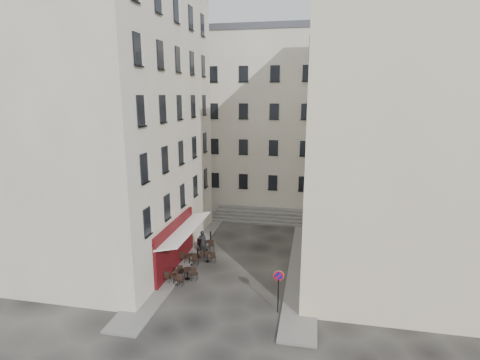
% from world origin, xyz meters
% --- Properties ---
extents(ground, '(90.00, 90.00, 0.00)m').
position_xyz_m(ground, '(0.00, 0.00, 0.00)').
color(ground, black).
rests_on(ground, ground).
extents(sidewalk_left, '(2.00, 22.00, 0.12)m').
position_xyz_m(sidewalk_left, '(-4.50, 4.00, 0.06)').
color(sidewalk_left, slate).
rests_on(sidewalk_left, ground).
extents(sidewalk_right, '(2.00, 18.00, 0.12)m').
position_xyz_m(sidewalk_right, '(4.50, 3.00, 0.06)').
color(sidewalk_right, slate).
rests_on(sidewalk_right, ground).
extents(building_left, '(12.20, 16.20, 20.60)m').
position_xyz_m(building_left, '(-10.50, 3.00, 10.31)').
color(building_left, beige).
rests_on(building_left, ground).
extents(building_right, '(12.20, 14.20, 18.60)m').
position_xyz_m(building_right, '(10.50, 3.50, 9.31)').
color(building_right, beige).
rests_on(building_right, ground).
extents(building_back, '(18.20, 10.20, 18.60)m').
position_xyz_m(building_back, '(-1.00, 19.00, 9.31)').
color(building_back, beige).
rests_on(building_back, ground).
extents(cafe_storefront, '(1.74, 7.30, 3.50)m').
position_xyz_m(cafe_storefront, '(-4.32, 1.00, 1.88)').
color(cafe_storefront, '#42090A').
rests_on(cafe_storefront, ground).
extents(stone_steps, '(9.00, 3.15, 0.80)m').
position_xyz_m(stone_steps, '(0.00, 12.57, 0.40)').
color(stone_steps, '#63605D').
rests_on(stone_steps, ground).
extents(bollard_near, '(0.12, 0.12, 0.98)m').
position_xyz_m(bollard_near, '(-3.25, -1.00, 0.53)').
color(bollard_near, black).
rests_on(bollard_near, ground).
extents(bollard_mid, '(0.12, 0.12, 0.98)m').
position_xyz_m(bollard_mid, '(-3.25, 2.50, 0.53)').
color(bollard_mid, black).
rests_on(bollard_mid, ground).
extents(bollard_far, '(0.12, 0.12, 0.98)m').
position_xyz_m(bollard_far, '(-3.25, 6.00, 0.53)').
color(bollard_far, black).
rests_on(bollard_far, ground).
extents(no_parking_sign, '(0.58, 0.14, 2.55)m').
position_xyz_m(no_parking_sign, '(3.30, -3.24, 1.81)').
color(no_parking_sign, black).
rests_on(no_parking_sign, ground).
extents(bistro_table_a, '(1.30, 0.61, 0.91)m').
position_xyz_m(bistro_table_a, '(-3.60, -1.42, 0.47)').
color(bistro_table_a, black).
rests_on(bistro_table_a, ground).
extents(bistro_table_b, '(1.37, 0.64, 0.96)m').
position_xyz_m(bistro_table_b, '(-2.99, -0.53, 0.49)').
color(bistro_table_b, black).
rests_on(bistro_table_b, ground).
extents(bistro_table_c, '(1.38, 0.65, 0.97)m').
position_xyz_m(bistro_table_c, '(-3.60, 1.60, 0.50)').
color(bistro_table_c, black).
rests_on(bistro_table_c, ground).
extents(bistro_table_d, '(1.23, 0.58, 0.86)m').
position_xyz_m(bistro_table_d, '(-2.43, 2.34, 0.44)').
color(bistro_table_d, black).
rests_on(bistro_table_d, ground).
extents(bistro_table_e, '(1.38, 0.65, 0.97)m').
position_xyz_m(bistro_table_e, '(-3.14, 4.30, 0.50)').
color(bistro_table_e, black).
rests_on(bistro_table_e, ground).
extents(pedestrian, '(0.72, 0.49, 1.92)m').
position_xyz_m(pedestrian, '(-3.20, 3.58, 0.96)').
color(pedestrian, black).
rests_on(pedestrian, ground).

